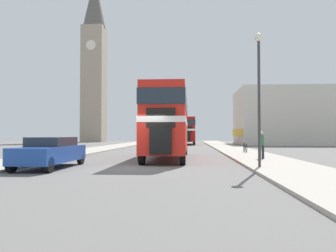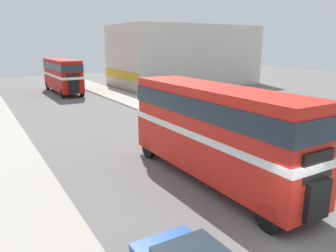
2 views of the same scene
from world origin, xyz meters
name	(u,v)px [view 1 (image 1 of 2)]	position (x,y,z in m)	size (l,w,h in m)	color
ground_plane	(137,168)	(0.00, 0.00, 0.00)	(120.00, 120.00, 0.00)	slate
sidewalk_right	(286,167)	(6.75, 0.00, 0.06)	(3.50, 120.00, 0.12)	#A8A093
double_decker_bus	(168,119)	(1.04, 5.65, 2.50)	(2.37, 10.35, 4.22)	red
bus_distant	(187,129)	(1.94, 35.90, 2.42)	(2.45, 9.91, 4.07)	#B2140F
car_parked_near	(51,152)	(-3.90, -0.47, 0.74)	(1.75, 4.66, 1.40)	#1E479E
pedestrian_walking	(261,143)	(6.61, 4.45, 1.02)	(0.32, 0.32, 1.59)	#282833
bicycle_on_pavement	(245,148)	(6.83, 11.53, 0.48)	(0.05, 1.76, 0.78)	black
street_lamp	(259,79)	(5.46, -0.52, 3.96)	(0.36, 0.36, 5.86)	#38383D
church_tower	(94,57)	(-17.63, 51.79, 17.84)	(4.66, 4.66, 34.94)	tan
shop_building_block	(305,117)	(19.95, 36.38, 4.21)	(20.43, 11.47, 8.43)	beige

